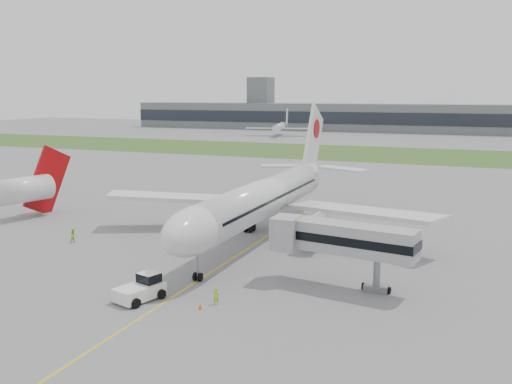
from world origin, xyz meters
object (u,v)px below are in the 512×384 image
at_px(jet_bridge, 339,238).
at_px(neighbor_aircraft, 27,188).
at_px(ground_crew_near, 216,296).
at_px(airliner, 266,197).
at_px(pushback_tug, 142,288).

height_order(jet_bridge, neighbor_aircraft, neighbor_aircraft).
relative_size(jet_bridge, ground_crew_near, 9.21).
distance_m(airliner, ground_crew_near, 26.10).
bearing_deg(ground_crew_near, neighbor_aircraft, -65.33).
bearing_deg(jet_bridge, neighbor_aircraft, 174.60).
xyz_separation_m(airliner, jet_bridge, (14.09, -16.13, -0.59)).
bearing_deg(ground_crew_near, airliner, -117.21).
height_order(pushback_tug, neighbor_aircraft, neighbor_aircraft).
distance_m(jet_bridge, ground_crew_near, 13.72).
bearing_deg(jet_bridge, airliner, 140.31).
xyz_separation_m(ground_crew_near, neighbor_aircraft, (-44.14, 22.99, 3.85)).
relative_size(airliner, neighbor_aircraft, 3.70).
height_order(pushback_tug, jet_bridge, jet_bridge).
bearing_deg(jet_bridge, pushback_tug, -138.39).
relative_size(pushback_tug, ground_crew_near, 3.20).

